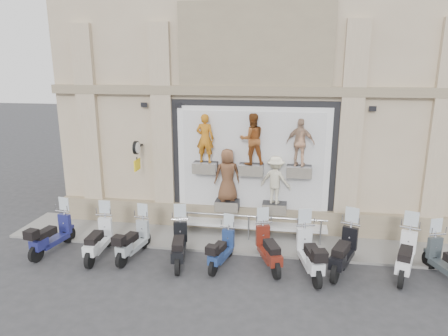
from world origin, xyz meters
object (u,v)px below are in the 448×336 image
at_px(scooter_i, 407,248).
at_px(clock_sign_bracket, 137,152).
at_px(scooter_a, 51,228).
at_px(scooter_g, 310,246).
at_px(scooter_d, 179,237).
at_px(scooter_e, 222,243).
at_px(scooter_b, 98,232).
at_px(scooter_c, 133,234).
at_px(scooter_f, 269,241).
at_px(scooter_h, 344,243).
at_px(guard_rail, 249,229).

bearing_deg(scooter_i, clock_sign_bracket, -172.84).
relative_size(scooter_a, scooter_g, 0.94).
xyz_separation_m(scooter_d, scooter_e, (1.26, 0.02, -0.10)).
height_order(scooter_b, scooter_d, scooter_d).
height_order(clock_sign_bracket, scooter_i, clock_sign_bracket).
bearing_deg(scooter_c, scooter_e, 7.57).
bearing_deg(scooter_i, scooter_c, -158.67).
height_order(scooter_f, scooter_h, scooter_h).
distance_m(clock_sign_bracket, scooter_d, 3.61).
bearing_deg(scooter_a, scooter_g, 8.99).
distance_m(scooter_d, scooter_i, 6.35).
distance_m(scooter_e, scooter_g, 2.49).
bearing_deg(scooter_a, scooter_f, 10.87).
bearing_deg(scooter_e, scooter_b, -166.61).
distance_m(guard_rail, clock_sign_bracket, 4.57).
distance_m(scooter_b, scooter_c, 1.06).
bearing_deg(guard_rail, scooter_a, -164.06).
bearing_deg(scooter_c, scooter_b, -162.69).
bearing_deg(scooter_g, scooter_b, 166.73).
relative_size(scooter_d, scooter_g, 0.95).
xyz_separation_m(clock_sign_bracket, scooter_i, (8.38, -1.89, -1.97)).
height_order(guard_rail, scooter_h, scooter_h).
relative_size(scooter_b, scooter_h, 0.94).
relative_size(scooter_c, scooter_h, 0.89).
height_order(clock_sign_bracket, scooter_e, clock_sign_bracket).
distance_m(guard_rail, scooter_d, 2.56).
xyz_separation_m(scooter_c, scooter_d, (1.45, -0.11, 0.04)).
bearing_deg(scooter_b, scooter_g, -4.01).
bearing_deg(guard_rail, scooter_d, -137.12).
xyz_separation_m(clock_sign_bracket, scooter_g, (5.78, -2.24, -1.97)).
xyz_separation_m(scooter_a, scooter_c, (2.62, 0.07, -0.04)).
height_order(scooter_d, scooter_f, scooter_d).
bearing_deg(scooter_b, scooter_h, -1.53).
bearing_deg(scooter_h, scooter_a, -156.63).
bearing_deg(scooter_e, scooter_f, 19.76).
bearing_deg(scooter_g, scooter_e, 165.36).
bearing_deg(scooter_e, scooter_i, 15.69).
distance_m(clock_sign_bracket, scooter_f, 5.44).
xyz_separation_m(clock_sign_bracket, scooter_c, (0.59, -2.09, -2.05)).
height_order(scooter_b, scooter_h, scooter_h).
bearing_deg(scooter_g, guard_rail, 123.53).
bearing_deg(scooter_f, clock_sign_bracket, 135.85).
bearing_deg(scooter_d, guard_rail, 31.72).
bearing_deg(scooter_e, scooter_g, 11.11).
height_order(guard_rail, scooter_a, scooter_a).
bearing_deg(clock_sign_bracket, scooter_f, -23.42).
bearing_deg(scooter_d, scooter_c, 164.49).
height_order(scooter_a, scooter_f, scooter_a).
relative_size(scooter_b, scooter_d, 0.99).
bearing_deg(scooter_h, scooter_d, -154.86).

